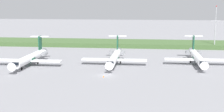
{
  "coord_description": "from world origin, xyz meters",
  "views": [
    {
      "loc": [
        12.57,
        -93.01,
        22.23
      ],
      "look_at": [
        0.0,
        16.41,
        3.0
      ],
      "focal_mm": 51.19,
      "sensor_mm": 36.0,
      "label": 1
    }
  ],
  "objects": [
    {
      "name": "regional_jet_fourth",
      "position": [
        29.77,
        20.79,
        2.54
      ],
      "size": [
        22.81,
        31.0,
        9.0
      ],
      "color": "white",
      "rests_on": "ground"
    },
    {
      "name": "regional_jet_third",
      "position": [
        0.85,
        17.28,
        2.54
      ],
      "size": [
        22.81,
        31.0,
        9.0
      ],
      "color": "white",
      "rests_on": "ground"
    },
    {
      "name": "regional_jet_second",
      "position": [
        -28.17,
        12.39,
        2.54
      ],
      "size": [
        22.81,
        31.0,
        9.0
      ],
      "color": "white",
      "rests_on": "ground"
    },
    {
      "name": "ground_plane",
      "position": [
        0.0,
        30.0,
        0.0
      ],
      "size": [
        500.0,
        500.0,
        0.0
      ],
      "primitive_type": "plane",
      "color": "gray"
    },
    {
      "name": "antenna_mast",
      "position": [
        43.08,
        58.05,
        8.3
      ],
      "size": [
        4.4,
        0.5,
        19.87
      ],
      "color": "#B2B2B7",
      "rests_on": "ground"
    },
    {
      "name": "grass_berm",
      "position": [
        0.0,
        64.55,
        1.05
      ],
      "size": [
        320.0,
        20.0,
        2.09
      ],
      "primitive_type": "cube",
      "color": "#426033",
      "rests_on": "ground"
    },
    {
      "name": "safety_cone_front_marker",
      "position": [
        -0.3,
        -2.92,
        0.28
      ],
      "size": [
        0.44,
        0.44,
        0.55
      ],
      "primitive_type": "cone",
      "color": "orange",
      "rests_on": "ground"
    }
  ]
}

